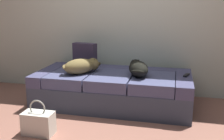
# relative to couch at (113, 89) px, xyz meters

# --- Properties ---
(couch) EXTENTS (2.02, 0.94, 0.44)m
(couch) POSITION_rel_couch_xyz_m (0.00, 0.00, 0.00)
(couch) COLOR #394256
(couch) RESTS_ON ground
(dog_tan) EXTENTS (0.47, 0.50, 0.20)m
(dog_tan) POSITION_rel_couch_xyz_m (-0.39, -0.12, 0.32)
(dog_tan) COLOR olive
(dog_tan) RESTS_ON couch
(dog_dark) EXTENTS (0.35, 0.53, 0.19)m
(dog_dark) POSITION_rel_couch_xyz_m (0.34, -0.05, 0.32)
(dog_dark) COLOR black
(dog_dark) RESTS_ON couch
(tv_remote) EXTENTS (0.09, 0.16, 0.02)m
(tv_remote) POSITION_rel_couch_xyz_m (0.94, 0.05, 0.23)
(tv_remote) COLOR black
(tv_remote) RESTS_ON couch
(throw_pillow) EXTENTS (0.36, 0.18, 0.34)m
(throw_pillow) POSITION_rel_couch_xyz_m (-0.48, 0.27, 0.39)
(throw_pillow) COLOR #3B3249
(throw_pillow) RESTS_ON couch
(handbag) EXTENTS (0.32, 0.18, 0.38)m
(handbag) POSITION_rel_couch_xyz_m (-0.56, -1.01, -0.09)
(handbag) COLOR silver
(handbag) RESTS_ON ground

